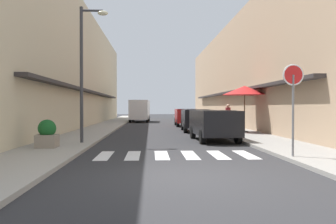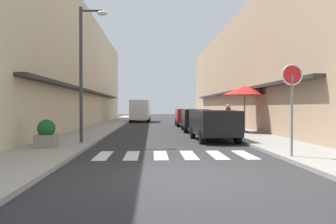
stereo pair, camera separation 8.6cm
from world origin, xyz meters
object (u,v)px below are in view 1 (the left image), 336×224
cafe_umbrella (245,91)px  planter_corner (47,134)px  parked_car_near (214,122)px  delivery_van (140,109)px  round_street_sign (293,86)px  street_lamp (86,60)px  parked_car_mid (196,118)px  parked_car_far (186,115)px  pedestrian_walking_near (228,116)px

cafe_umbrella → planter_corner: 12.24m
parked_car_near → delivery_van: size_ratio=0.77×
delivery_van → cafe_umbrella: (6.79, -17.50, 1.20)m
round_street_sign → delivery_van: bearing=101.2°
delivery_van → street_lamp: bearing=-93.8°
parked_car_near → parked_car_mid: same height
parked_car_far → planter_corner: bearing=-112.8°
parked_car_near → round_street_sign: round_street_sign is taller
round_street_sign → cafe_umbrella: bearing=82.7°
parked_car_mid → cafe_umbrella: (2.61, -2.34, 1.68)m
parked_car_near → cafe_umbrella: (2.61, 4.19, 1.68)m
delivery_van → planter_corner: bearing=-96.1°
parked_car_near → delivery_van: delivery_van is taller
parked_car_near → pedestrian_walking_near: size_ratio=2.48×
cafe_umbrella → pedestrian_walking_near: bearing=103.1°
delivery_van → parked_car_far: bearing=-64.4°
cafe_umbrella → parked_car_mid: bearing=138.2°
planter_corner → street_lamp: bearing=58.0°
parked_car_near → round_street_sign: (1.30, -6.08, 1.34)m
delivery_van → cafe_umbrella: size_ratio=1.97×
cafe_umbrella → pedestrian_walking_near: (-0.51, 2.20, -1.59)m
parked_car_mid → street_lamp: street_lamp is taller
pedestrian_walking_near → delivery_van: bearing=-40.9°
parked_car_near → parked_car_mid: size_ratio=0.99×
parked_car_far → cafe_umbrella: (2.61, -8.78, 1.68)m
cafe_umbrella → planter_corner: (-9.45, -7.51, -2.00)m
parked_car_far → cafe_umbrella: cafe_umbrella is taller
delivery_van → planter_corner: 25.16m
street_lamp → cafe_umbrella: size_ratio=2.06×
round_street_sign → parked_car_far: bearing=93.9°
delivery_van → pedestrian_walking_near: bearing=-67.7°
pedestrian_walking_near → parked_car_near: bearing=98.6°
parked_car_far → pedestrian_walking_near: pedestrian_walking_near is taller
pedestrian_walking_near → parked_car_far: bearing=-45.5°
round_street_sign → pedestrian_walking_near: round_street_sign is taller
delivery_van → pedestrian_walking_near: (6.28, -15.30, -0.40)m
street_lamp → planter_corner: bearing=-122.0°
parked_car_mid → pedestrian_walking_near: bearing=-3.7°
parked_car_near → street_lamp: size_ratio=0.73×
planter_corner → parked_car_mid: bearing=55.2°
parked_car_far → parked_car_near: bearing=-90.0°
parked_car_mid → planter_corner: bearing=-124.8°
round_street_sign → cafe_umbrella: round_street_sign is taller
street_lamp → round_street_sign: bearing=-32.7°
street_lamp → planter_corner: 3.63m
delivery_van → round_street_sign: size_ratio=1.96×
parked_car_far → cafe_umbrella: 9.31m
cafe_umbrella → parked_car_far: bearing=106.6°
street_lamp → pedestrian_walking_near: 11.45m
parked_car_near → cafe_umbrella: bearing=58.0°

